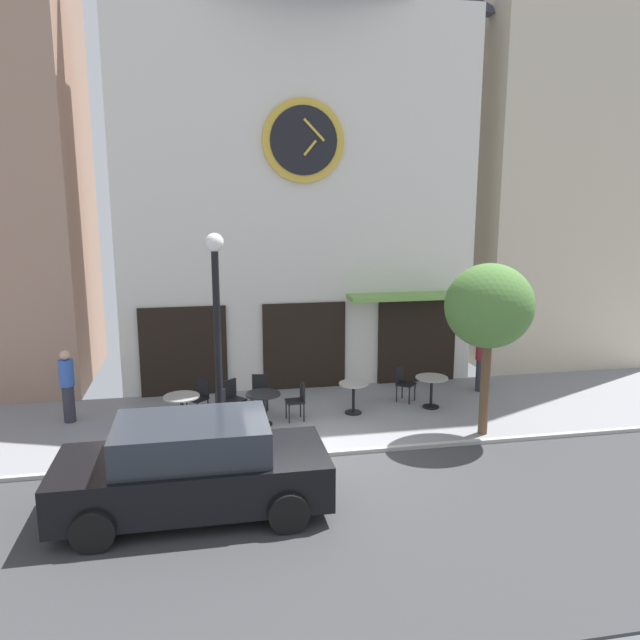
{
  "coord_description": "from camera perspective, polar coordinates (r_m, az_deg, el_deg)",
  "views": [
    {
      "loc": [
        -1.96,
        -11.15,
        5.05
      ],
      "look_at": [
        0.6,
        2.24,
        2.29
      ],
      "focal_mm": 34.58,
      "sensor_mm": 36.0,
      "label": 1
    }
  ],
  "objects": [
    {
      "name": "street_lamp",
      "position": [
        12.28,
        -9.45,
        -2.07
      ],
      "size": [
        0.36,
        0.36,
        4.35
      ],
      "color": "black",
      "rests_on": "ground_plane"
    },
    {
      "name": "cafe_chair_mid_row",
      "position": [
        15.53,
        7.69,
        -5.57
      ],
      "size": [
        0.57,
        0.57,
        0.9
      ],
      "color": "black",
      "rests_on": "ground_plane"
    },
    {
      "name": "cafe_table_center",
      "position": [
        15.16,
        10.28,
        -5.94
      ],
      "size": [
        0.78,
        0.78,
        0.76
      ],
      "color": "black",
      "rests_on": "ground_plane"
    },
    {
      "name": "neighbor_building_right",
      "position": [
        20.75,
        21.14,
        18.18
      ],
      "size": [
        5.35,
        3.98,
        15.49
      ],
      "color": "beige",
      "rests_on": "ground_plane"
    },
    {
      "name": "cafe_table_leftmost",
      "position": [
        13.96,
        -12.67,
        -7.61
      ],
      "size": [
        0.79,
        0.79,
        0.75
      ],
      "color": "black",
      "rests_on": "ground_plane"
    },
    {
      "name": "cafe_chair_near_tree",
      "position": [
        14.38,
        -8.1,
        -6.98
      ],
      "size": [
        0.56,
        0.56,
        0.9
      ],
      "color": "black",
      "rests_on": "ground_plane"
    },
    {
      "name": "cafe_chair_left_end",
      "position": [
        14.6,
        -11.08,
        -6.8
      ],
      "size": [
        0.57,
        0.57,
        0.9
      ],
      "color": "black",
      "rests_on": "ground_plane"
    },
    {
      "name": "cafe_chair_by_entrance",
      "position": [
        13.73,
        -9.52,
        -7.93
      ],
      "size": [
        0.55,
        0.55,
        0.9
      ],
      "color": "black",
      "rests_on": "ground_plane"
    },
    {
      "name": "street_tree",
      "position": [
        13.25,
        15.39,
        1.16
      ],
      "size": [
        1.87,
        1.68,
        3.69
      ],
      "color": "brown",
      "rests_on": "ground_plane"
    },
    {
      "name": "cafe_table_rightmost",
      "position": [
        14.57,
        3.12,
        -6.68
      ],
      "size": [
        0.69,
        0.69,
        0.74
      ],
      "color": "black",
      "rests_on": "ground_plane"
    },
    {
      "name": "pedestrian_maroon",
      "position": [
        16.62,
        14.73,
        -3.52
      ],
      "size": [
        0.39,
        0.39,
        1.67
      ],
      "color": "#2D2D38",
      "rests_on": "ground_plane"
    },
    {
      "name": "ground_plane",
      "position": [
        11.92,
        -0.35,
        -13.72
      ],
      "size": [
        26.63,
        10.07,
        0.13
      ],
      "color": "gray"
    },
    {
      "name": "clock_building",
      "position": [
        16.96,
        -2.18,
        16.0
      ],
      "size": [
        9.36,
        3.4,
        12.36
      ],
      "color": "silver",
      "rests_on": "ground_plane"
    },
    {
      "name": "cafe_chair_facing_wall",
      "position": [
        14.14,
        -2.01,
        -7.2
      ],
      "size": [
        0.43,
        0.43,
        0.9
      ],
      "color": "black",
      "rests_on": "ground_plane"
    },
    {
      "name": "parked_car_black",
      "position": [
        10.37,
        -11.66,
        -13.24
      ],
      "size": [
        4.31,
        2.03,
        1.55
      ],
      "color": "black",
      "rests_on": "ground_plane"
    },
    {
      "name": "cafe_chair_outer",
      "position": [
        14.68,
        -5.6,
        -6.53
      ],
      "size": [
        0.47,
        0.47,
        0.9
      ],
      "color": "black",
      "rests_on": "ground_plane"
    },
    {
      "name": "cafe_table_near_door",
      "position": [
        13.88,
        -5.28,
        -7.53
      ],
      "size": [
        0.78,
        0.78,
        0.74
      ],
      "color": "black",
      "rests_on": "ground_plane"
    },
    {
      "name": "pedestrian_blue",
      "position": [
        15.03,
        -22.34,
        -5.6
      ],
      "size": [
        0.45,
        0.45,
        1.67
      ],
      "color": "#2D2D38",
      "rests_on": "ground_plane"
    }
  ]
}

